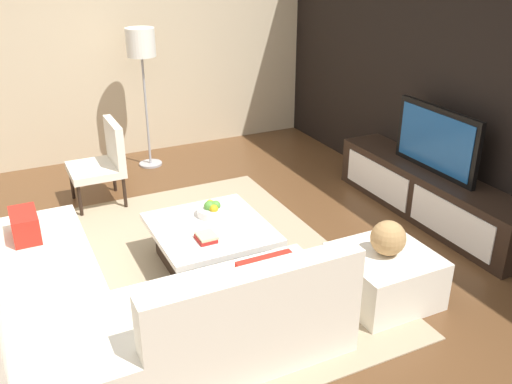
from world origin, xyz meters
TOP-DOWN VIEW (x-y plane):
  - ground_plane at (0.00, 0.00)m, footprint 14.00×14.00m
  - feature_wall_back at (0.00, 2.70)m, footprint 6.40×0.12m
  - side_wall_left at (-3.20, 0.20)m, footprint 0.12×5.20m
  - area_rug at (-0.10, 0.00)m, footprint 3.29×2.43m
  - media_console at (0.00, 2.40)m, footprint 2.35×0.48m
  - television at (0.00, 2.40)m, footprint 1.06×0.06m
  - sectional_couch at (0.50, -0.89)m, footprint 2.34×2.30m
  - coffee_table at (-0.10, 0.10)m, footprint 0.99×0.93m
  - accent_chair_near at (-1.78, -0.41)m, footprint 0.56×0.53m
  - floor_lamp at (-2.62, 0.29)m, footprint 0.33×0.33m
  - ottoman at (0.94, 1.12)m, footprint 0.70×0.70m
  - fruit_bowl at (-0.28, 0.20)m, footprint 0.28×0.28m
  - decorative_ball at (0.94, 1.12)m, footprint 0.27×0.27m
  - book_stack at (0.11, -0.02)m, footprint 0.18×0.15m

SIDE VIEW (x-z plane):
  - ground_plane at x=0.00m, z-range 0.00..0.00m
  - area_rug at x=-0.10m, z-range 0.00..0.01m
  - ottoman at x=0.94m, z-range 0.00..0.40m
  - coffee_table at x=-0.10m, z-range 0.01..0.39m
  - media_console at x=0.00m, z-range 0.00..0.50m
  - sectional_couch at x=0.50m, z-range -0.12..0.67m
  - book_stack at x=0.11m, z-range 0.38..0.43m
  - fruit_bowl at x=-0.28m, z-range 0.36..0.50m
  - accent_chair_near at x=-1.78m, z-range 0.05..0.92m
  - decorative_ball at x=0.94m, z-range 0.40..0.67m
  - television at x=0.00m, z-range 0.50..1.14m
  - feature_wall_back at x=0.00m, z-range 0.00..2.80m
  - side_wall_left at x=-3.20m, z-range 0.00..2.80m
  - floor_lamp at x=-2.62m, z-range 0.57..2.23m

